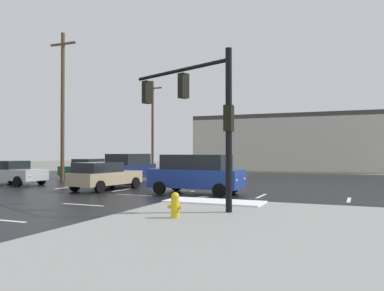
# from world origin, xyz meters

# --- Properties ---
(ground_plane) EXTENTS (120.00, 120.00, 0.00)m
(ground_plane) POSITION_xyz_m (0.00, 0.00, 0.00)
(ground_plane) COLOR slate
(road_asphalt) EXTENTS (44.00, 44.00, 0.02)m
(road_asphalt) POSITION_xyz_m (0.00, 0.00, 0.01)
(road_asphalt) COLOR black
(road_asphalt) RESTS_ON ground_plane
(snow_strip_curbside) EXTENTS (4.00, 1.60, 0.06)m
(snow_strip_curbside) POSITION_xyz_m (5.00, -4.00, 0.17)
(snow_strip_curbside) COLOR white
(snow_strip_curbside) RESTS_ON sidewalk_corner
(lane_markings) EXTENTS (36.15, 36.15, 0.01)m
(lane_markings) POSITION_xyz_m (1.20, -1.38, 0.02)
(lane_markings) COLOR silver
(lane_markings) RESTS_ON road_asphalt
(traffic_signal_mast) EXTENTS (4.83, 2.25, 5.61)m
(traffic_signal_mast) POSITION_xyz_m (5.03, -5.75, 3.91)
(traffic_signal_mast) COLOR black
(traffic_signal_mast) RESTS_ON sidewalk_corner
(fire_hydrant) EXTENTS (0.48, 0.26, 0.79)m
(fire_hydrant) POSITION_xyz_m (5.16, -8.06, 0.54)
(fire_hydrant) COLOR gold
(fire_hydrant) RESTS_ON sidewalk_corner
(strip_building_background) EXTENTS (24.79, 8.00, 6.57)m
(strip_building_background) POSITION_xyz_m (3.87, 29.87, 3.29)
(strip_building_background) COLOR beige
(strip_building_background) RESTS_ON ground_plane
(sedan_green) EXTENTS (2.34, 4.65, 1.58)m
(sedan_green) POSITION_xyz_m (-10.62, 7.72, 0.85)
(sedan_green) COLOR #195933
(sedan_green) RESTS_ON road_asphalt
(suv_blue) EXTENTS (4.88, 2.28, 2.03)m
(suv_blue) POSITION_xyz_m (2.66, -0.23, 1.09)
(suv_blue) COLOR navy
(suv_blue) RESTS_ON road_asphalt
(sedan_silver) EXTENTS (4.67, 2.39, 1.58)m
(sedan_silver) POSITION_xyz_m (-10.75, 0.35, 0.85)
(sedan_silver) COLOR #B7BABF
(sedan_silver) RESTS_ON road_asphalt
(sedan_tan) EXTENTS (2.40, 4.67, 1.58)m
(sedan_tan) POSITION_xyz_m (-2.92, -0.43, 0.85)
(sedan_tan) COLOR tan
(sedan_tan) RESTS_ON road_asphalt
(suv_navy) EXTENTS (2.33, 4.90, 2.03)m
(suv_navy) POSITION_xyz_m (-4.70, 5.02, 1.09)
(suv_navy) COLOR #141E47
(suv_navy) RESTS_ON road_asphalt
(utility_pole_far) EXTENTS (2.20, 0.28, 10.82)m
(utility_pole_far) POSITION_xyz_m (-9.33, 3.50, 5.63)
(utility_pole_far) COLOR brown
(utility_pole_far) RESTS_ON ground_plane
(utility_pole_distant) EXTENTS (2.20, 0.28, 9.98)m
(utility_pole_distant) POSITION_xyz_m (-10.52, 19.22, 5.21)
(utility_pole_distant) COLOR brown
(utility_pole_distant) RESTS_ON ground_plane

